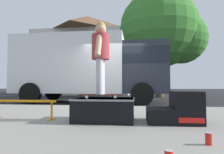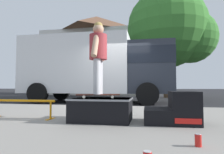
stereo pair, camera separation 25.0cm
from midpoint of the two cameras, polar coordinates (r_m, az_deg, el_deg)
ground_plane at (r=6.78m, az=1.80°, el=-9.08°), size 140.00×140.00×0.00m
sidewalk_slab at (r=3.86m, az=-5.06°, el=-12.83°), size 50.00×5.00×0.12m
skate_box at (r=3.50m, az=-0.90°, el=-9.32°), size 1.05×0.80×0.40m
kicker_ramp at (r=3.48m, az=20.19°, el=-9.10°), size 0.86×0.71×0.53m
grind_rail at (r=4.10m, az=-23.48°, el=-7.43°), size 1.36×0.28×0.36m
skateboard at (r=3.50m, az=-2.11°, el=-5.32°), size 0.80×0.41×0.07m
skater_kid at (r=3.55m, az=-2.09°, el=7.57°), size 0.32×0.68×1.33m
soda_can at (r=2.28m, az=27.14°, el=-16.31°), size 0.07×0.07×0.13m
box_truck at (r=9.19m, az=-3.53°, el=3.15°), size 6.91×2.63×3.05m
street_tree_main at (r=14.26m, az=17.72°, el=12.97°), size 5.96×5.42×7.47m
house_behind at (r=20.87m, az=-4.40°, el=6.74°), size 9.54×8.22×8.40m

